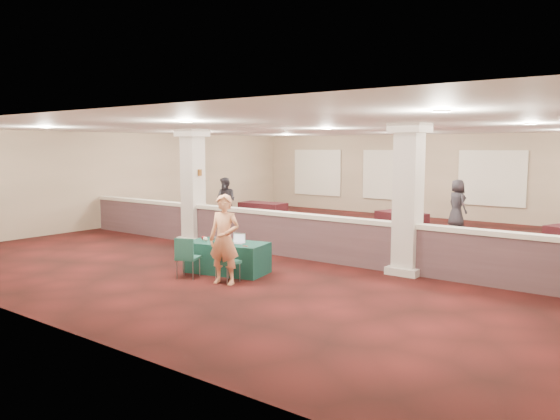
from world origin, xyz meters
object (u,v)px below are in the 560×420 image
Objects in this scene: conf_chair_main at (225,258)px; attendee_a at (226,200)px; far_table_back_left at (263,212)px; far_table_back_center at (401,222)px; conf_chair_side at (186,254)px; far_table_front_center at (317,233)px; far_table_front_left at (191,214)px; far_table_front_right at (473,250)px; woman at (224,239)px; attendee_b at (408,207)px; near_table at (227,257)px; attendee_d at (457,204)px.

conf_chair_main is 0.51× the size of attendee_a.
attendee_a reaches higher than conf_chair_main.
far_table_back_center is (5.23, 0.53, -0.02)m from far_table_back_left.
far_table_front_center is (-0.05, 4.96, -0.18)m from conf_chair_side.
far_table_back_left reaches higher than far_table_back_center.
far_table_front_left is 10.39m from far_table_front_right.
far_table_back_center is (-0.02, 8.23, -0.56)m from woman.
conf_chair_side is 0.46× the size of attendee_b.
far_table_front_left is 7.74m from attendee_b.
attendee_a is 0.89× the size of attendee_b.
far_table_front_right is (3.99, 4.04, 0.01)m from near_table.
far_table_back_left is (-8.60, 2.90, -0.00)m from far_table_front_right.
far_table_front_center is at bearing 87.38° from woman.
attendee_d is at bearing 64.35° from far_table_back_center.
far_table_back_left is (-5.17, 7.61, -0.14)m from conf_chair_main.
far_table_back_left is at bearing 111.68° from near_table.
attendee_b is (5.78, -0.20, 0.58)m from far_table_back_left.
far_table_front_right is at bearing 33.41° from near_table.
far_table_back_left is (-4.62, 6.94, 0.01)m from near_table.
attendee_d is (1.98, 5.58, 0.49)m from far_table_front_center.
far_table_front_left is 0.99× the size of attendee_d.
conf_chair_main is at bearing -51.96° from attendee_a.
near_table is 0.89m from conf_chair_main.
woman is 4.93m from far_table_front_center.
near_table is at bearing -38.21° from far_table_front_left.
near_table reaches higher than far_table_front_left.
conf_chair_main is 0.51× the size of attendee_d.
far_table_back_center is (6.97, 2.47, -0.00)m from far_table_front_left.
far_table_front_right is 6.07m from attendee_d.
far_table_front_center is 0.99× the size of attendee_d.
attendee_a is (-5.37, 5.76, 0.49)m from near_table.
far_table_back_center is at bearing 19.50° from far_table_front_left.
attendee_a is (0.99, 0.75, 0.49)m from far_table_front_left.
conf_chair_main is 0.42m from woman.
conf_chair_side is at bearing 115.95° from attendee_d.
conf_chair_side is 0.53× the size of far_table_front_center.
attendee_b reaches higher than far_table_front_right.
attendee_a is at bearing 104.09° from conf_chair_side.
attendee_d is (8.00, 4.61, 0.49)m from far_table_front_left.
conf_chair_main is 4.80m from far_table_front_center.
far_table_front_left and far_table_back_center have the same top height.
woman is at bearing 120.78° from attendee_d.
attendee_d reaches higher than far_table_back_left.
woman is (0.92, 0.16, 0.39)m from conf_chair_side.
far_table_front_right is at bearing 26.01° from conf_chair_side.
near_table is 2.09× the size of conf_chair_main.
attendee_d is (1.09, 10.29, 0.33)m from conf_chair_main.
woman is at bearing -62.29° from near_table.
far_table_front_center and far_table_back_center have the same top height.
attendee_a reaches higher than attendee_d.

